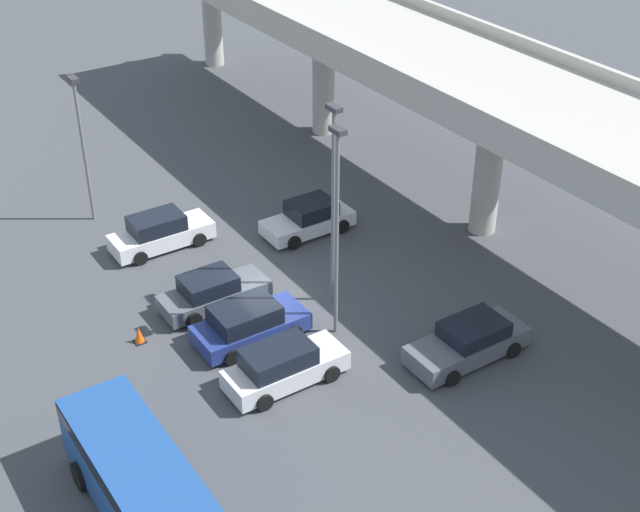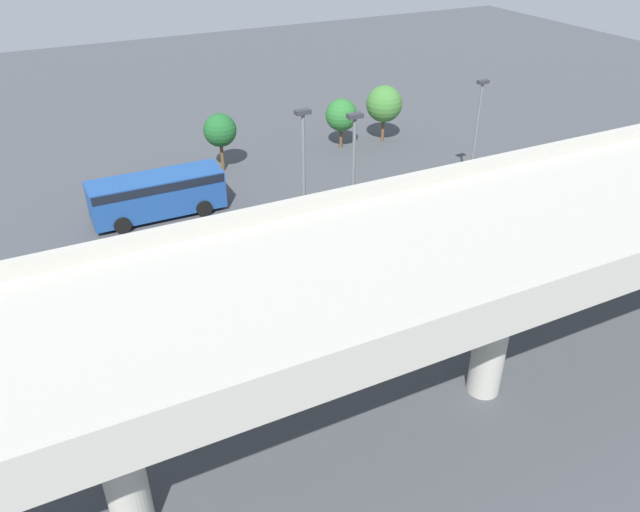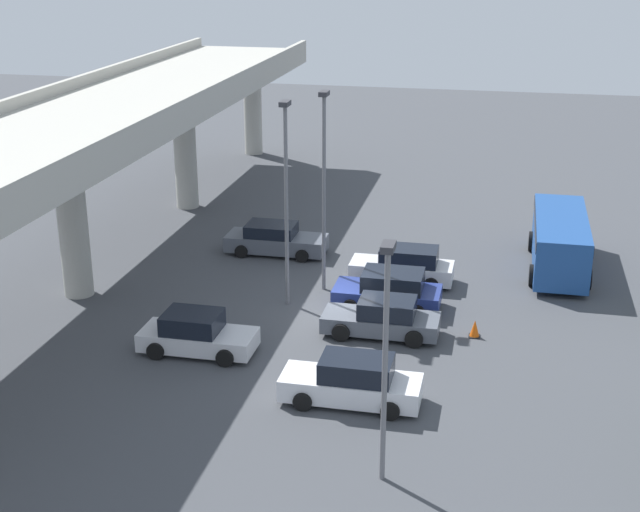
{
  "view_description": "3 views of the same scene",
  "coord_description": "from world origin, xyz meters",
  "px_view_note": "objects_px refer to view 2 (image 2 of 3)",
  "views": [
    {
      "loc": [
        26.38,
        -14.79,
        21.3
      ],
      "look_at": [
        1.15,
        1.77,
        2.51
      ],
      "focal_mm": 50.0,
      "sensor_mm": 36.0,
      "label": 1
    },
    {
      "loc": [
        14.0,
        25.33,
        17.29
      ],
      "look_at": [
        1.73,
        0.78,
        0.74
      ],
      "focal_mm": 35.0,
      "sensor_mm": 36.0,
      "label": 2
    },
    {
      "loc": [
        -33.05,
        -6.23,
        14.85
      ],
      "look_at": [
        0.76,
        1.09,
        2.33
      ],
      "focal_mm": 50.0,
      "sensor_mm": 36.0,
      "label": 3
    }
  ],
  "objects_px": {
    "parked_car_4": "(251,243)",
    "traffic_cone": "(311,205)",
    "lamp_post_mid_lot": "(477,128)",
    "parked_car_1": "(463,265)",
    "parked_car_2": "(348,222)",
    "tree_front_centre": "(341,115)",
    "lamp_post_near_aisle": "(353,190)",
    "lamp_post_by_overpass": "(304,187)",
    "parked_car_0": "(431,203)",
    "shuttle_bus": "(157,192)",
    "parked_car_3": "(305,233)",
    "parked_car_5": "(252,326)",
    "tree_front_right": "(220,130)",
    "tree_front_left": "(384,104)"
  },
  "relations": [
    {
      "from": "parked_car_4",
      "to": "traffic_cone",
      "type": "height_order",
      "value": "parked_car_4"
    },
    {
      "from": "lamp_post_mid_lot",
      "to": "parked_car_1",
      "type": "bearing_deg",
      "value": 49.95
    },
    {
      "from": "parked_car_2",
      "to": "tree_front_centre",
      "type": "bearing_deg",
      "value": 153.46
    },
    {
      "from": "parked_car_1",
      "to": "parked_car_4",
      "type": "distance_m",
      "value": 11.04
    },
    {
      "from": "lamp_post_near_aisle",
      "to": "lamp_post_by_overpass",
      "type": "bearing_deg",
      "value": -30.78
    },
    {
      "from": "parked_car_4",
      "to": "lamp_post_mid_lot",
      "type": "bearing_deg",
      "value": 94.91
    },
    {
      "from": "parked_car_4",
      "to": "tree_front_centre",
      "type": "height_order",
      "value": "tree_front_centre"
    },
    {
      "from": "parked_car_0",
      "to": "shuttle_bus",
      "type": "relative_size",
      "value": 0.61
    },
    {
      "from": "parked_car_3",
      "to": "parked_car_4",
      "type": "height_order",
      "value": "parked_car_4"
    },
    {
      "from": "parked_car_5",
      "to": "tree_front_centre",
      "type": "xyz_separation_m",
      "value": [
        -14.33,
        -18.59,
        1.79
      ]
    },
    {
      "from": "lamp_post_near_aisle",
      "to": "tree_front_right",
      "type": "height_order",
      "value": "lamp_post_near_aisle"
    },
    {
      "from": "parked_car_2",
      "to": "tree_front_right",
      "type": "relative_size",
      "value": 1.13
    },
    {
      "from": "lamp_post_by_overpass",
      "to": "tree_front_left",
      "type": "distance_m",
      "value": 20.43
    },
    {
      "from": "parked_car_3",
      "to": "traffic_cone",
      "type": "xyz_separation_m",
      "value": [
        -2.19,
        -3.7,
        -0.43
      ]
    },
    {
      "from": "lamp_post_near_aisle",
      "to": "tree_front_left",
      "type": "height_order",
      "value": "lamp_post_near_aisle"
    },
    {
      "from": "traffic_cone",
      "to": "parked_car_2",
      "type": "bearing_deg",
      "value": 99.44
    },
    {
      "from": "parked_car_0",
      "to": "parked_car_1",
      "type": "xyz_separation_m",
      "value": [
        2.56,
        6.41,
        -0.04
      ]
    },
    {
      "from": "tree_front_left",
      "to": "tree_front_centre",
      "type": "height_order",
      "value": "tree_front_left"
    },
    {
      "from": "parked_car_2",
      "to": "traffic_cone",
      "type": "bearing_deg",
      "value": -170.56
    },
    {
      "from": "tree_front_centre",
      "to": "tree_front_left",
      "type": "bearing_deg",
      "value": 175.31
    },
    {
      "from": "traffic_cone",
      "to": "shuttle_bus",
      "type": "bearing_deg",
      "value": -22.1
    },
    {
      "from": "parked_car_1",
      "to": "parked_car_2",
      "type": "distance_m",
      "value": 7.25
    },
    {
      "from": "lamp_post_by_overpass",
      "to": "tree_front_centre",
      "type": "relative_size",
      "value": 2.38
    },
    {
      "from": "parked_car_3",
      "to": "shuttle_bus",
      "type": "xyz_separation_m",
      "value": [
        6.26,
        -7.13,
        0.77
      ]
    },
    {
      "from": "traffic_cone",
      "to": "tree_front_left",
      "type": "bearing_deg",
      "value": -140.95
    },
    {
      "from": "parked_car_3",
      "to": "shuttle_bus",
      "type": "height_order",
      "value": "shuttle_bus"
    },
    {
      "from": "shuttle_bus",
      "to": "parked_car_5",
      "type": "bearing_deg",
      "value": 93.01
    },
    {
      "from": "parked_car_2",
      "to": "traffic_cone",
      "type": "relative_size",
      "value": 6.51
    },
    {
      "from": "lamp_post_near_aisle",
      "to": "tree_front_left",
      "type": "xyz_separation_m",
      "value": [
        -11.76,
        -16.15,
        -2.1
      ]
    },
    {
      "from": "parked_car_1",
      "to": "lamp_post_near_aisle",
      "type": "height_order",
      "value": "lamp_post_near_aisle"
    },
    {
      "from": "parked_car_4",
      "to": "parked_car_0",
      "type": "bearing_deg",
      "value": 88.47
    },
    {
      "from": "lamp_post_near_aisle",
      "to": "traffic_cone",
      "type": "height_order",
      "value": "lamp_post_near_aisle"
    },
    {
      "from": "parked_car_2",
      "to": "lamp_post_by_overpass",
      "type": "xyz_separation_m",
      "value": [
        4.22,
        3.25,
        4.39
      ]
    },
    {
      "from": "parked_car_4",
      "to": "parked_car_5",
      "type": "bearing_deg",
      "value": -20.83
    },
    {
      "from": "lamp_post_by_overpass",
      "to": "traffic_cone",
      "type": "xyz_separation_m",
      "value": [
        -3.63,
        -6.81,
        -4.76
      ]
    },
    {
      "from": "parked_car_4",
      "to": "parked_car_5",
      "type": "xyz_separation_m",
      "value": [
        2.54,
        6.68,
        -0.07
      ]
    },
    {
      "from": "parked_car_3",
      "to": "parked_car_1",
      "type": "bearing_deg",
      "value": 41.64
    },
    {
      "from": "lamp_post_near_aisle",
      "to": "tree_front_left",
      "type": "relative_size",
      "value": 2.02
    },
    {
      "from": "lamp_post_mid_lot",
      "to": "traffic_cone",
      "type": "xyz_separation_m",
      "value": [
        10.33,
        -2.12,
        -3.95
      ]
    },
    {
      "from": "parked_car_0",
      "to": "lamp_post_by_overpass",
      "type": "relative_size",
      "value": 0.54
    },
    {
      "from": "parked_car_2",
      "to": "lamp_post_mid_lot",
      "type": "xyz_separation_m",
      "value": [
        -9.74,
        -1.44,
        3.57
      ]
    },
    {
      "from": "parked_car_0",
      "to": "parked_car_3",
      "type": "relative_size",
      "value": 1.05
    },
    {
      "from": "parked_car_1",
      "to": "traffic_cone",
      "type": "bearing_deg",
      "value": 19.33
    },
    {
      "from": "parked_car_2",
      "to": "parked_car_3",
      "type": "bearing_deg",
      "value": -87.06
    },
    {
      "from": "parked_car_2",
      "to": "parked_car_5",
      "type": "height_order",
      "value": "parked_car_2"
    },
    {
      "from": "parked_car_2",
      "to": "parked_car_5",
      "type": "relative_size",
      "value": 0.93
    },
    {
      "from": "shuttle_bus",
      "to": "lamp_post_near_aisle",
      "type": "height_order",
      "value": "lamp_post_near_aisle"
    },
    {
      "from": "parked_car_5",
      "to": "tree_front_left",
      "type": "height_order",
      "value": "tree_front_left"
    },
    {
      "from": "parked_car_0",
      "to": "lamp_post_by_overpass",
      "type": "bearing_deg",
      "value": -72.63
    },
    {
      "from": "lamp_post_by_overpass",
      "to": "tree_front_left",
      "type": "height_order",
      "value": "lamp_post_by_overpass"
    }
  ]
}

